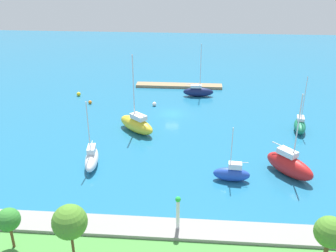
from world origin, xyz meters
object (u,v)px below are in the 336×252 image
object	(u,v)px
park_tree_midwest	(9,220)
sailboat_blue_inner_mooring	(232,173)
park_tree_east	(70,222)
mooring_buoy_orange	(90,102)
sailboat_white_west_end	(92,158)
pier_dock	(179,86)
sailboat_navy_far_south	(198,91)
sailboat_green_center_basin	(300,125)
harbor_beacon	(178,210)
mooring_buoy_white	(154,104)
park_tree_mideast	(330,232)
sailboat_yellow_lone_south	(137,124)
mooring_buoy_yellow	(79,94)
sailboat_red_by_breakwater	(289,165)

from	to	relation	value
park_tree_midwest	sailboat_blue_inner_mooring	world-z (taller)	sailboat_blue_inner_mooring
park_tree_east	sailboat_blue_inner_mooring	world-z (taller)	sailboat_blue_inner_mooring
park_tree_east	mooring_buoy_orange	xyz separation A→B (m)	(10.18, -42.18, -5.10)
park_tree_east	sailboat_white_west_end	bearing A→B (deg)	-79.51
pier_dock	sailboat_blue_inner_mooring	world-z (taller)	sailboat_blue_inner_mooring
sailboat_navy_far_south	sailboat_white_west_end	size ratio (longest dim) A/B	1.13
sailboat_navy_far_south	sailboat_green_center_basin	xyz separation A→B (m)	(-16.82, 15.76, -0.02)
park_tree_midwest	harbor_beacon	bearing A→B (deg)	-167.02
park_tree_east	sailboat_green_center_basin	distance (m)	42.91
mooring_buoy_white	sailboat_navy_far_south	bearing A→B (deg)	-143.56
park_tree_mideast	sailboat_green_center_basin	world-z (taller)	sailboat_green_center_basin
park_tree_east	sailboat_blue_inner_mooring	xyz separation A→B (m)	(-15.44, -16.47, -4.39)
harbor_beacon	park_tree_east	xyz separation A→B (m)	(9.15, 4.77, 1.78)
park_tree_east	mooring_buoy_white	xyz separation A→B (m)	(-2.51, -42.04, -5.04)
park_tree_midwest	sailboat_yellow_lone_south	xyz separation A→B (m)	(-7.22, -28.99, -2.96)
park_tree_east	mooring_buoy_yellow	size ratio (longest dim) A/B	7.06
pier_dock	mooring_buoy_white	world-z (taller)	mooring_buoy_white
park_tree_midwest	mooring_buoy_orange	world-z (taller)	park_tree_midwest
sailboat_navy_far_south	mooring_buoy_yellow	xyz separation A→B (m)	(24.65, 1.75, -0.65)
sailboat_red_by_breakwater	park_tree_east	bearing A→B (deg)	-92.03
harbor_beacon	mooring_buoy_yellow	xyz separation A→B (m)	(22.91, -41.70, -3.25)
pier_dock	mooring_buoy_yellow	size ratio (longest dim) A/B	22.86
sailboat_white_west_end	mooring_buoy_yellow	bearing A→B (deg)	-167.87
sailboat_navy_far_south	mooring_buoy_white	world-z (taller)	sailboat_navy_far_south
park_tree_east	sailboat_blue_inner_mooring	size ratio (longest dim) A/B	0.78
park_tree_mideast	sailboat_blue_inner_mooring	world-z (taller)	sailboat_blue_inner_mooring
sailboat_red_by_breakwater	mooring_buoy_orange	xyz separation A→B (m)	(33.20, -23.72, -1.16)
park_tree_east	sailboat_yellow_lone_south	bearing A→B (deg)	-91.79
pier_dock	sailboat_white_west_end	distance (m)	36.70
sailboat_yellow_lone_south	sailboat_red_by_breakwater	size ratio (longest dim) A/B	1.12
mooring_buoy_white	harbor_beacon	bearing A→B (deg)	100.09
park_tree_east	sailboat_green_center_basin	xyz separation A→B (m)	(-27.71, -32.47, -4.39)
pier_dock	sailboat_blue_inner_mooring	distance (m)	38.56
pier_dock	park_tree_mideast	size ratio (longest dim) A/B	3.61
park_tree_midwest	sailboat_navy_far_south	world-z (taller)	sailboat_navy_far_south
sailboat_yellow_lone_south	sailboat_white_west_end	size ratio (longest dim) A/B	1.34
park_tree_midwest	sailboat_white_west_end	world-z (taller)	sailboat_white_west_end
park_tree_mideast	sailboat_blue_inner_mooring	size ratio (longest dim) A/B	0.70
sailboat_green_center_basin	sailboat_navy_far_south	bearing A→B (deg)	-124.18
sailboat_green_center_basin	park_tree_midwest	bearing A→B (deg)	-38.44
park_tree_east	sailboat_yellow_lone_south	world-z (taller)	sailboat_yellow_lone_south
sailboat_navy_far_south	sailboat_red_by_breakwater	size ratio (longest dim) A/B	0.94
harbor_beacon	park_tree_mideast	xyz separation A→B (m)	(-13.20, 3.78, 1.32)
sailboat_navy_far_south	sailboat_yellow_lone_south	bearing A→B (deg)	-120.50
sailboat_red_by_breakwater	mooring_buoy_white	xyz separation A→B (m)	(20.51, -23.58, -1.10)
park_tree_mideast	mooring_buoy_orange	world-z (taller)	park_tree_mideast
harbor_beacon	sailboat_white_west_end	bearing A→B (deg)	-47.93
pier_dock	park_tree_midwest	world-z (taller)	park_tree_midwest
sailboat_yellow_lone_south	sailboat_white_west_end	bearing A→B (deg)	110.74
harbor_beacon	mooring_buoy_white	bearing A→B (deg)	-79.91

